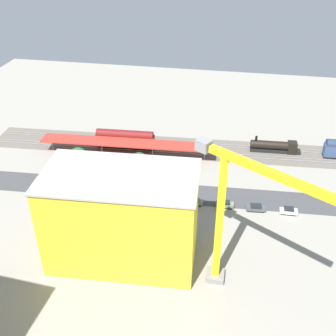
{
  "coord_description": "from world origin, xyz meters",
  "views": [
    {
      "loc": [
        -16.87,
        91.69,
        63.26
      ],
      "look_at": [
        -0.57,
        2.74,
        6.7
      ],
      "focal_mm": 44.62,
      "sensor_mm": 36.0,
      "label": 1
    }
  ],
  "objects_px": {
    "street_tree_1": "(144,165)",
    "traffic_light": "(76,161)",
    "locomotive": "(276,147)",
    "freight_coach_far": "(125,139)",
    "platform_canopy_near": "(127,143)",
    "box_truck_2": "(140,210)",
    "parked_car_2": "(225,204)",
    "box_truck_1": "(156,213)",
    "street_tree_0": "(139,162)",
    "parked_car_3": "(194,202)",
    "construction_building": "(122,218)",
    "street_tree_2": "(78,157)",
    "parked_car_0": "(289,211)",
    "box_truck_0": "(167,217)",
    "parked_car_1": "(256,208)",
    "tower_crane": "(232,212)",
    "parked_car_4": "(164,197)"
  },
  "relations": [
    {
      "from": "platform_canopy_near",
      "to": "box_truck_0",
      "type": "xyz_separation_m",
      "value": [
        -17.76,
        29.43,
        -2.28
      ]
    },
    {
      "from": "parked_car_1",
      "to": "parked_car_2",
      "type": "bearing_deg",
      "value": -0.23
    },
    {
      "from": "locomotive",
      "to": "street_tree_1",
      "type": "bearing_deg",
      "value": 33.03
    },
    {
      "from": "parked_car_4",
      "to": "box_truck_1",
      "type": "height_order",
      "value": "box_truck_1"
    },
    {
      "from": "tower_crane",
      "to": "box_truck_2",
      "type": "relative_size",
      "value": 3.4
    },
    {
      "from": "locomotive",
      "to": "traffic_light",
      "type": "xyz_separation_m",
      "value": [
        54.66,
        22.87,
        2.65
      ]
    },
    {
      "from": "tower_crane",
      "to": "box_truck_0",
      "type": "height_order",
      "value": "tower_crane"
    },
    {
      "from": "parked_car_3",
      "to": "tower_crane",
      "type": "height_order",
      "value": "tower_crane"
    },
    {
      "from": "parked_car_1",
      "to": "street_tree_2",
      "type": "height_order",
      "value": "street_tree_2"
    },
    {
      "from": "box_truck_2",
      "to": "street_tree_2",
      "type": "relative_size",
      "value": 1.06
    },
    {
      "from": "freight_coach_far",
      "to": "street_tree_2",
      "type": "height_order",
      "value": "street_tree_2"
    },
    {
      "from": "freight_coach_far",
      "to": "parked_car_0",
      "type": "xyz_separation_m",
      "value": [
        -47.75,
        24.75,
        -2.38
      ]
    },
    {
      "from": "parked_car_2",
      "to": "street_tree_0",
      "type": "bearing_deg",
      "value": -20.27
    },
    {
      "from": "box_truck_2",
      "to": "traffic_light",
      "type": "bearing_deg",
      "value": -34.81
    },
    {
      "from": "tower_crane",
      "to": "parked_car_0",
      "type": "bearing_deg",
      "value": -118.45
    },
    {
      "from": "parked_car_3",
      "to": "construction_building",
      "type": "height_order",
      "value": "construction_building"
    },
    {
      "from": "freight_coach_far",
      "to": "box_truck_1",
      "type": "bearing_deg",
      "value": 117.06
    },
    {
      "from": "platform_canopy_near",
      "to": "box_truck_1",
      "type": "xyz_separation_m",
      "value": [
        -14.83,
        28.23,
        -2.38
      ]
    },
    {
      "from": "parked_car_1",
      "to": "traffic_light",
      "type": "distance_m",
      "value": 49.63
    },
    {
      "from": "platform_canopy_near",
      "to": "parked_car_0",
      "type": "relative_size",
      "value": 12.16
    },
    {
      "from": "box_truck_2",
      "to": "freight_coach_far",
      "type": "bearing_deg",
      "value": -68.72
    },
    {
      "from": "platform_canopy_near",
      "to": "construction_building",
      "type": "height_order",
      "value": "construction_building"
    },
    {
      "from": "parked_car_3",
      "to": "street_tree_2",
      "type": "height_order",
      "value": "street_tree_2"
    },
    {
      "from": "parked_car_2",
      "to": "street_tree_1",
      "type": "relative_size",
      "value": 0.57
    },
    {
      "from": "locomotive",
      "to": "box_truck_2",
      "type": "bearing_deg",
      "value": 48.79
    },
    {
      "from": "tower_crane",
      "to": "box_truck_1",
      "type": "distance_m",
      "value": 29.79
    },
    {
      "from": "tower_crane",
      "to": "box_truck_0",
      "type": "distance_m",
      "value": 27.36
    },
    {
      "from": "parked_car_1",
      "to": "parked_car_3",
      "type": "distance_m",
      "value": 15.25
    },
    {
      "from": "street_tree_1",
      "to": "locomotive",
      "type": "bearing_deg",
      "value": -146.97
    },
    {
      "from": "box_truck_0",
      "to": "street_tree_2",
      "type": "xyz_separation_m",
      "value": [
        27.74,
        -16.45,
        3.95
      ]
    },
    {
      "from": "parked_car_2",
      "to": "street_tree_0",
      "type": "height_order",
      "value": "street_tree_0"
    },
    {
      "from": "parked_car_2",
      "to": "street_tree_1",
      "type": "bearing_deg",
      "value": -18.49
    },
    {
      "from": "parked_car_3",
      "to": "box_truck_2",
      "type": "bearing_deg",
      "value": 30.16
    },
    {
      "from": "parked_car_0",
      "to": "box_truck_0",
      "type": "height_order",
      "value": "box_truck_0"
    },
    {
      "from": "platform_canopy_near",
      "to": "box_truck_2",
      "type": "height_order",
      "value": "platform_canopy_near"
    },
    {
      "from": "street_tree_1",
      "to": "traffic_light",
      "type": "height_order",
      "value": "street_tree_1"
    },
    {
      "from": "freight_coach_far",
      "to": "parked_car_0",
      "type": "bearing_deg",
      "value": 152.6
    },
    {
      "from": "box_truck_0",
      "to": "box_truck_1",
      "type": "bearing_deg",
      "value": -22.27
    },
    {
      "from": "parked_car_2",
      "to": "parked_car_4",
      "type": "bearing_deg",
      "value": -1.42
    },
    {
      "from": "locomotive",
      "to": "freight_coach_far",
      "type": "xyz_separation_m",
      "value": [
        45.69,
        5.61,
        1.36
      ]
    },
    {
      "from": "box_truck_1",
      "to": "platform_canopy_near",
      "type": "bearing_deg",
      "value": -62.29
    },
    {
      "from": "construction_building",
      "to": "street_tree_1",
      "type": "distance_m",
      "value": 28.62
    },
    {
      "from": "platform_canopy_near",
      "to": "street_tree_2",
      "type": "xyz_separation_m",
      "value": [
        9.98,
        12.98,
        1.67
      ]
    },
    {
      "from": "parked_car_2",
      "to": "freight_coach_far",
      "type": "bearing_deg",
      "value": -37.68
    },
    {
      "from": "parked_car_1",
      "to": "traffic_light",
      "type": "relative_size",
      "value": 0.72
    },
    {
      "from": "parked_car_0",
      "to": "tower_crane",
      "type": "xyz_separation_m",
      "value": [
        13.71,
        25.3,
        17.21
      ]
    },
    {
      "from": "freight_coach_far",
      "to": "box_truck_0",
      "type": "relative_size",
      "value": 1.81
    },
    {
      "from": "platform_canopy_near",
      "to": "parked_car_1",
      "type": "distance_m",
      "value": 43.68
    },
    {
      "from": "parked_car_3",
      "to": "freight_coach_far",
      "type": "bearing_deg",
      "value": -45.58
    },
    {
      "from": "parked_car_2",
      "to": "parked_car_3",
      "type": "relative_size",
      "value": 1.01
    }
  ]
}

